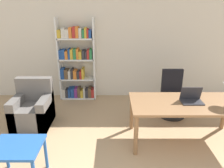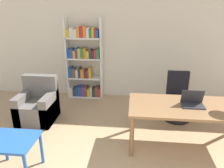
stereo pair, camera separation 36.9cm
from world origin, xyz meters
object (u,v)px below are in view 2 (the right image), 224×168
(office_chair, at_px, (177,99))
(side_table_blue, at_px, (12,145))
(laptop, at_px, (193,102))
(armchair, at_px, (38,106))
(bookshelf, at_px, (84,63))
(desk, at_px, (187,110))

(office_chair, relative_size, side_table_blue, 1.54)
(laptop, height_order, side_table_blue, laptop)
(armchair, bearing_deg, bookshelf, 62.14)
(side_table_blue, xyz_separation_m, bookshelf, (0.36, 2.80, 0.43))
(desk, distance_m, armchair, 2.87)
(laptop, xyz_separation_m, office_chair, (-0.04, 0.94, -0.36))
(desk, bearing_deg, side_table_blue, -159.43)
(desk, bearing_deg, laptop, 18.60)
(side_table_blue, bearing_deg, desk, 20.57)
(laptop, distance_m, side_table_blue, 2.73)
(armchair, bearing_deg, laptop, -10.89)
(armchair, distance_m, bookshelf, 1.58)
(laptop, bearing_deg, desk, -161.40)
(desk, distance_m, side_table_blue, 2.64)
(office_chair, bearing_deg, bookshelf, 157.20)
(desk, height_order, side_table_blue, desk)
(desk, xyz_separation_m, laptop, (0.08, 0.03, 0.14))
(armchair, relative_size, bookshelf, 0.45)
(office_chair, height_order, side_table_blue, office_chair)
(laptop, distance_m, armchair, 2.96)
(laptop, bearing_deg, armchair, 169.11)
(laptop, xyz_separation_m, bookshelf, (-2.19, 1.85, 0.11))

